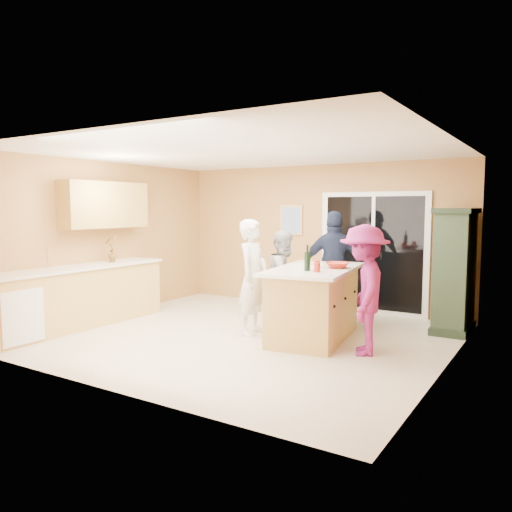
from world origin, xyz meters
The scene contains 22 objects.
floor centered at (0.00, 0.00, 0.00)m, with size 5.50×5.50×0.00m, color beige.
ceiling centered at (0.00, 0.00, 2.60)m, with size 5.50×5.00×0.10m, color white.
wall_back centered at (0.00, 2.50, 1.30)m, with size 5.50×0.10×2.60m, color tan.
wall_front centered at (0.00, -2.50, 1.30)m, with size 5.50×0.10×2.60m, color tan.
wall_left centered at (-2.75, 0.00, 1.30)m, with size 0.10×5.00×2.60m, color tan.
wall_right centered at (2.75, 0.00, 1.30)m, with size 0.10×5.00×2.60m, color tan.
left_cabinet_run centered at (-2.45, -1.05, 0.46)m, with size 0.65×3.05×1.24m.
upper_cabinets centered at (-2.58, -0.20, 1.88)m, with size 0.35×1.60×0.75m, color tan.
sliding_door centered at (1.05, 2.46, 1.05)m, with size 1.90×0.07×2.10m.
framed_picture centered at (-0.55, 2.48, 1.60)m, with size 0.46×0.04×0.56m.
kitchen_island centered at (0.90, 0.43, 0.47)m, with size 1.30×2.03×1.00m.
green_hutch centered at (2.49, 1.89, 0.89)m, with size 0.52×0.99×1.82m.
woman_white centered at (0.05, 0.18, 0.83)m, with size 0.61×0.40×1.66m, color silver.
woman_grey centered at (0.12, 0.99, 0.74)m, with size 0.72×0.56×1.47m, color #A2A2A4.
woman_navy centered at (0.78, 1.43, 0.89)m, with size 1.04×0.43×1.78m, color #161B32.
woman_magenta centered at (1.75, 0.07, 0.81)m, with size 1.05×0.60×1.63m, color #911F6C.
serving_bowl centered at (1.19, 0.57, 1.04)m, with size 0.32×0.32×0.08m, color #A62412.
tulip_vase centered at (-2.45, -0.19, 1.16)m, with size 0.23×0.16×0.44m, color #AD2211.
tumbler_near centered at (1.13, 0.02, 1.06)m, with size 0.08×0.08×0.12m, color #A62412.
tumbler_far centered at (0.99, 0.33, 1.06)m, with size 0.08×0.08×0.12m, color #A62412.
wine_bottle centered at (0.97, 0.07, 1.13)m, with size 0.08×0.08×0.34m.
white_plate centered at (0.89, 0.55, 1.00)m, with size 0.19×0.19×0.01m, color silver.
Camera 1 is at (3.85, -5.84, 1.83)m, focal length 35.00 mm.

